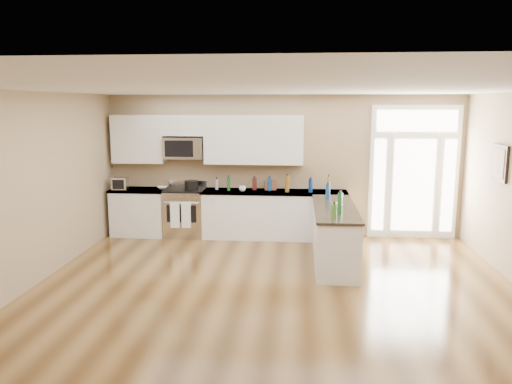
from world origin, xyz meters
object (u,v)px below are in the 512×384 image
peninsula_cabinet (334,237)px  toaster_oven (120,184)px  kitchen_range (185,212)px  stockpot (191,185)px

peninsula_cabinet → toaster_oven: bearing=162.1°
kitchen_range → stockpot: size_ratio=4.06×
peninsula_cabinet → kitchen_range: (-2.86, 1.45, 0.04)m
kitchen_range → toaster_oven: toaster_oven is taller
kitchen_range → stockpot: 0.61m
stockpot → peninsula_cabinet: bearing=-26.4°
stockpot → toaster_oven: toaster_oven is taller
peninsula_cabinet → kitchen_range: bearing=153.2°
stockpot → toaster_oven: size_ratio=0.93×
kitchen_range → toaster_oven: size_ratio=3.76×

